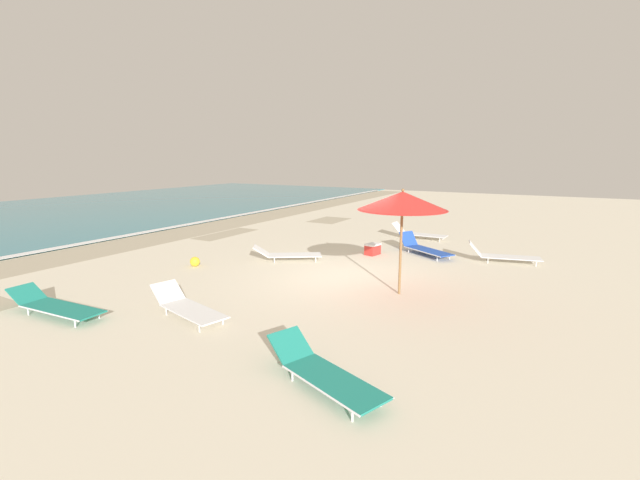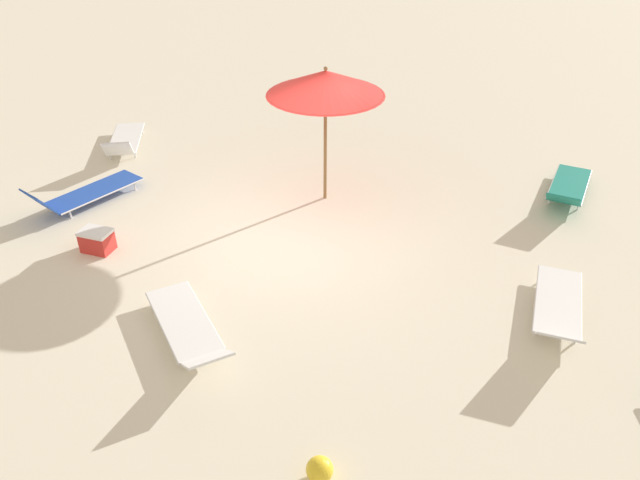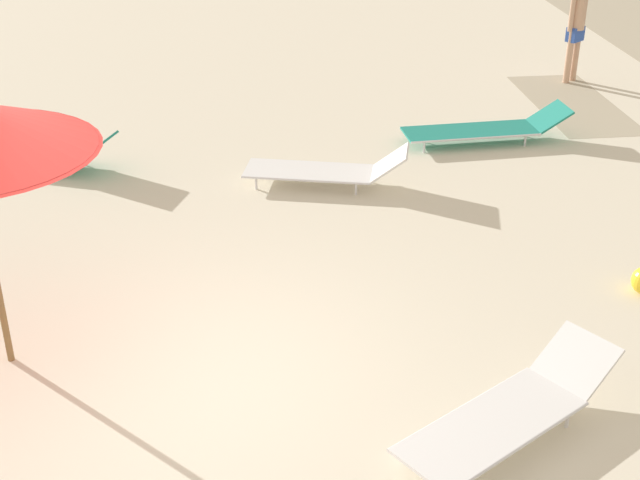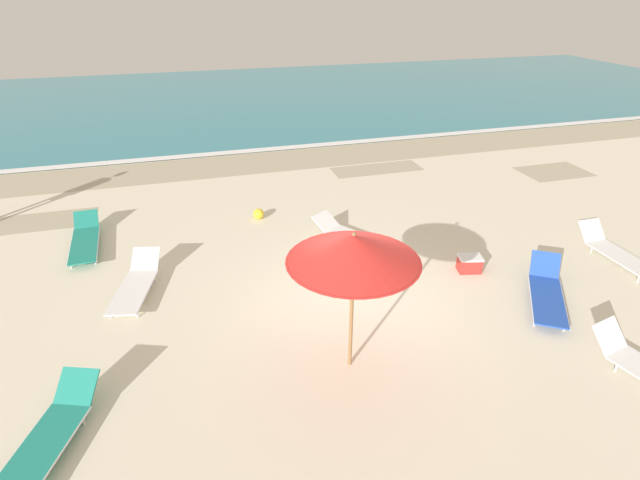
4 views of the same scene
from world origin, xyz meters
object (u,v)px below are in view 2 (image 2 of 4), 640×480
object	(u,v)px
beach_umbrella	(326,83)
beach_ball	(320,470)
sun_lounger_beside_umbrella	(568,188)
sun_lounger_mid_beach_pair_b	(188,328)
cooler_box	(97,240)
sun_lounger_mid_beach_solo	(124,141)
sun_lounger_near_water_right	(84,193)
sun_lounger_under_umbrella	(558,308)

from	to	relation	value
beach_umbrella	beach_ball	size ratio (longest dim) A/B	8.61
sun_lounger_beside_umbrella	sun_lounger_mid_beach_pair_b	world-z (taller)	sun_lounger_beside_umbrella
cooler_box	beach_umbrella	bearing A→B (deg)	44.30
sun_lounger_mid_beach_solo	beach_ball	bearing A→B (deg)	109.43
sun_lounger_mid_beach_solo	cooler_box	xyz separation A→B (m)	(-0.97, 3.89, -0.03)
sun_lounger_near_water_right	sun_lounger_mid_beach_pair_b	world-z (taller)	sun_lounger_near_water_right
sun_lounger_near_water_right	sun_lounger_mid_beach_pair_b	size ratio (longest dim) A/B	1.00
cooler_box	sun_lounger_mid_beach_pair_b	bearing A→B (deg)	-30.83
sun_lounger_under_umbrella	sun_lounger_near_water_right	distance (m)	8.31
sun_lounger_under_umbrella	cooler_box	bearing A→B (deg)	4.96
sun_lounger_near_water_right	beach_ball	world-z (taller)	sun_lounger_near_water_right
sun_lounger_under_umbrella	beach_ball	size ratio (longest dim) A/B	7.44
beach_umbrella	sun_lounger_mid_beach_solo	distance (m)	5.22
sun_lounger_beside_umbrella	sun_lounger_mid_beach_solo	xyz separation A→B (m)	(9.01, -1.33, 0.01)
sun_lounger_mid_beach_solo	sun_lounger_beside_umbrella	bearing A→B (deg)	158.77
cooler_box	beach_ball	bearing A→B (deg)	-31.76
sun_lounger_mid_beach_solo	cooler_box	world-z (taller)	sun_lounger_mid_beach_solo
sun_lounger_beside_umbrella	cooler_box	bearing A→B (deg)	38.85
sun_lounger_mid_beach_pair_b	beach_ball	bearing A→B (deg)	101.22
sun_lounger_under_umbrella	beach_ball	world-z (taller)	sun_lounger_under_umbrella
cooler_box	sun_lounger_near_water_right	bearing A→B (deg)	132.91
sun_lounger_under_umbrella	sun_lounger_mid_beach_solo	size ratio (longest dim) A/B	0.99
beach_ball	beach_umbrella	bearing A→B (deg)	-85.56
beach_umbrella	sun_lounger_under_umbrella	distance (m)	5.19
sun_lounger_beside_umbrella	cooler_box	size ratio (longest dim) A/B	3.76
sun_lounger_mid_beach_pair_b	beach_ball	world-z (taller)	sun_lounger_mid_beach_pair_b
sun_lounger_under_umbrella	cooler_box	xyz separation A→B (m)	(7.04, -1.13, -0.03)
sun_lounger_under_umbrella	sun_lounger_mid_beach_pair_b	size ratio (longest dim) A/B	1.03
sun_lounger_under_umbrella	sun_lounger_near_water_right	bearing A→B (deg)	-4.24
beach_umbrella	sun_lounger_mid_beach_pair_b	world-z (taller)	beach_umbrella
sun_lounger_near_water_right	beach_ball	distance (m)	7.32
sun_lounger_under_umbrella	sun_lounger_beside_umbrella	size ratio (longest dim) A/B	1.01
beach_umbrella	sun_lounger_beside_umbrella	xyz separation A→B (m)	(-4.51, -0.43, -1.99)
sun_lounger_near_water_right	sun_lounger_under_umbrella	bearing A→B (deg)	-164.93
sun_lounger_mid_beach_solo	sun_lounger_mid_beach_pair_b	distance (m)	6.63
sun_lounger_near_water_right	beach_ball	size ratio (longest dim) A/B	7.25
sun_lounger_mid_beach_solo	beach_ball	size ratio (longest dim) A/B	7.52
sun_lounger_under_umbrella	sun_lounger_mid_beach_solo	distance (m)	9.46
sun_lounger_beside_umbrella	beach_ball	distance (m)	7.70
beach_ball	sun_lounger_mid_beach_pair_b	bearing A→B (deg)	-45.91
beach_ball	sun_lounger_under_umbrella	bearing A→B (deg)	-136.67
sun_lounger_near_water_right	sun_lounger_mid_beach_pair_b	bearing A→B (deg)	163.36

